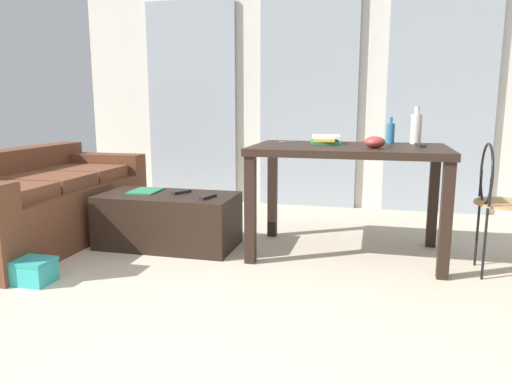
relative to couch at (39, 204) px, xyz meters
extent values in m
plane|color=beige|center=(1.87, -0.16, -0.30)|extent=(8.18, 8.18, 0.00)
cube|color=silver|center=(1.87, 1.94, 1.00)|extent=(5.06, 0.10, 2.60)
cube|color=#99A3AD|center=(0.57, 1.86, 0.78)|extent=(1.01, 0.03, 2.17)
cube|color=#99A3AD|center=(1.87, 1.86, 0.78)|extent=(1.01, 0.03, 2.17)
cube|color=#99A3AD|center=(3.16, 1.86, 0.78)|extent=(1.01, 0.03, 2.17)
cube|color=brown|center=(0.03, 0.00, -0.08)|extent=(0.90, 1.89, 0.43)
cube|color=brown|center=(-0.31, 0.00, 0.27)|extent=(0.22, 1.89, 0.28)
cube|color=brown|center=(0.02, 0.84, 0.22)|extent=(0.88, 0.21, 0.18)
cube|color=brown|center=(0.08, 0.50, 0.18)|extent=(0.64, 0.48, 0.10)
cube|color=brown|center=(0.08, 0.00, 0.18)|extent=(0.64, 0.48, 0.10)
cube|color=black|center=(1.05, 0.12, -0.10)|extent=(1.03, 0.53, 0.40)
cube|color=black|center=(2.39, 0.24, 0.46)|extent=(1.35, 0.81, 0.05)
cube|color=black|center=(1.77, -0.11, 0.07)|extent=(0.07, 0.07, 0.74)
cube|color=black|center=(3.01, -0.11, 0.07)|extent=(0.07, 0.07, 0.74)
cube|color=black|center=(1.77, 0.60, 0.07)|extent=(0.07, 0.07, 0.74)
cube|color=black|center=(3.01, 0.60, 0.07)|extent=(0.07, 0.07, 0.74)
cylinder|color=#B7844C|center=(3.39, 0.06, 0.16)|extent=(0.39, 0.39, 0.02)
cylinder|color=black|center=(3.25, -0.07, -0.07)|extent=(0.02, 0.02, 0.46)
cylinder|color=black|center=(3.26, 0.21, -0.07)|extent=(0.02, 0.02, 0.46)
torus|color=black|center=(3.26, 0.07, 0.35)|extent=(0.03, 0.39, 0.39)
cylinder|color=black|center=(3.25, -0.10, 0.26)|extent=(0.02, 0.02, 0.18)
cylinder|color=black|center=(3.26, 0.24, 0.26)|extent=(0.02, 0.02, 0.18)
cylinder|color=beige|center=(2.85, 0.54, 0.60)|extent=(0.08, 0.08, 0.22)
cylinder|color=beige|center=(2.85, 0.54, 0.73)|extent=(0.04, 0.04, 0.06)
cylinder|color=teal|center=(2.67, 0.53, 0.56)|extent=(0.06, 0.06, 0.15)
cylinder|color=teal|center=(2.67, 0.53, 0.66)|extent=(0.02, 0.02, 0.05)
ellipsoid|color=#9E3833|center=(2.57, 0.13, 0.53)|extent=(0.14, 0.14, 0.08)
cube|color=#2D7F56|center=(2.21, 0.40, 0.50)|extent=(0.25, 0.30, 0.02)
cube|color=gold|center=(2.21, 0.39, 0.52)|extent=(0.16, 0.27, 0.02)
cube|color=silver|center=(2.21, 0.40, 0.54)|extent=(0.23, 0.27, 0.02)
cube|color=#232326|center=(2.87, 0.32, 0.50)|extent=(0.07, 0.17, 0.02)
cube|color=#9EA0A5|center=(1.88, 0.47, 0.49)|extent=(0.07, 0.06, 0.00)
torus|color=#3372B2|center=(1.93, 0.51, 0.49)|extent=(0.03, 0.03, 0.00)
cube|color=#9EA0A5|center=(1.88, 0.49, 0.49)|extent=(0.08, 0.03, 0.00)
torus|color=#3372B2|center=(1.93, 0.50, 0.49)|extent=(0.03, 0.03, 0.00)
cube|color=#232326|center=(1.40, 0.05, 0.11)|extent=(0.08, 0.17, 0.02)
cube|color=#232326|center=(1.14, 0.19, 0.11)|extent=(0.12, 0.16, 0.02)
cube|color=#2D7F56|center=(0.84, 0.18, 0.11)|extent=(0.22, 0.29, 0.01)
cube|color=#33B2AD|center=(0.54, -0.81, -0.24)|extent=(0.30, 0.19, 0.13)
cube|color=teal|center=(0.54, -0.81, -0.16)|extent=(0.31, 0.19, 0.02)
camera|label=1|loc=(2.58, -3.17, 0.78)|focal=33.54mm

